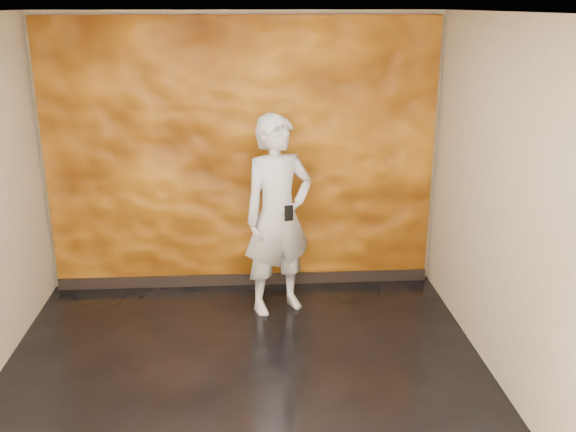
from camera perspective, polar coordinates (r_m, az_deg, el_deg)
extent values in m
cube|color=black|center=(5.23, -3.80, -14.87)|extent=(4.00, 4.00, 0.01)
cube|color=tan|center=(6.54, -4.11, 5.45)|extent=(4.00, 0.02, 2.80)
cube|color=tan|center=(2.78, -4.28, -13.23)|extent=(4.00, 0.02, 2.80)
cube|color=tan|center=(5.01, 19.38, 0.38)|extent=(0.02, 4.00, 2.80)
cube|color=white|center=(4.37, -4.60, 17.58)|extent=(4.00, 4.00, 0.01)
cube|color=orange|center=(6.50, -4.11, 5.20)|extent=(3.90, 0.06, 2.75)
cube|color=black|center=(6.89, -3.86, -5.63)|extent=(3.90, 0.04, 0.12)
imported|color=#A7AFB8|center=(6.03, -0.89, 0.02)|extent=(0.83, 0.70, 1.92)
cube|color=black|center=(5.75, 0.07, 0.25)|extent=(0.08, 0.03, 0.14)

